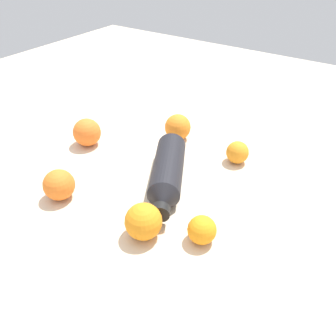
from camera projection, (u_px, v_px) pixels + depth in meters
ground_plane at (151, 176)px, 0.94m from camera, size 2.40×2.40×0.00m
water_bottle at (167, 174)px, 0.88m from camera, size 0.28×0.20×0.08m
orange_0 at (178, 127)px, 1.08m from camera, size 0.08×0.08×0.08m
orange_1 at (87, 132)px, 1.05m from camera, size 0.08×0.08×0.08m
orange_2 at (59, 185)px, 0.85m from camera, size 0.08×0.08×0.08m
orange_3 at (202, 230)px, 0.73m from camera, size 0.06×0.06×0.06m
orange_4 at (237, 152)px, 0.98m from camera, size 0.06×0.06×0.06m
orange_5 at (143, 221)px, 0.74m from camera, size 0.08×0.08×0.08m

